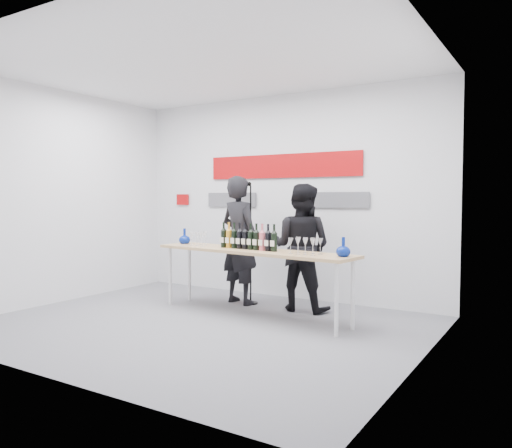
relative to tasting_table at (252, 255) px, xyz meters
name	(u,v)px	position (x,y,z in m)	size (l,w,h in m)	color
ground	(200,325)	(-0.27, -0.70, -0.77)	(5.00, 5.00, 0.00)	slate
back_wall	(283,196)	(-0.27, 1.30, 0.73)	(5.00, 0.04, 3.00)	silver
signage	(278,176)	(-0.33, 1.27, 1.03)	(3.38, 0.02, 0.79)	#A90709
tasting_table	(252,255)	(0.00, 0.00, 0.00)	(2.83, 0.87, 0.84)	tan
wine_bottles	(248,236)	(-0.05, -0.01, 0.23)	(0.89, 0.18, 0.33)	black
decanter_left	(185,236)	(-1.24, 0.19, 0.17)	(0.16, 0.16, 0.21)	navy
decanter_right	(343,247)	(1.25, -0.10, 0.17)	(0.16, 0.16, 0.21)	navy
glasses_left	(199,239)	(-0.90, 0.09, 0.16)	(0.26, 0.25, 0.18)	silver
glasses_right	(305,246)	(0.78, -0.09, 0.16)	(0.38, 0.26, 0.18)	silver
presenter_left	(240,240)	(-0.54, 0.55, 0.12)	(0.65, 0.43, 1.78)	black
presenter_right	(302,247)	(0.38, 0.62, 0.06)	(0.81, 0.63, 1.66)	black
mic_stand	(251,267)	(-0.39, 0.59, -0.25)	(0.20, 0.20, 1.70)	black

